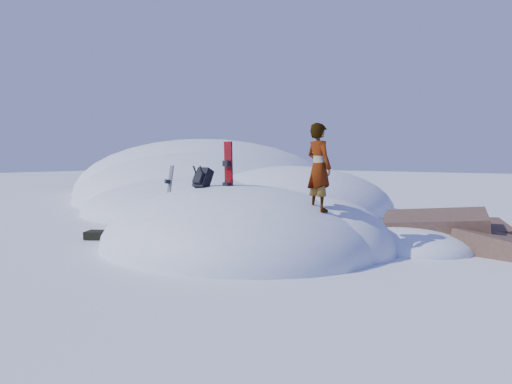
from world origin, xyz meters
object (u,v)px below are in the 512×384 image
Objects in this scene: snowboard_dark at (168,191)px; person at (319,167)px; snowboard_red at (228,177)px; backpack at (202,178)px.

person is (4.80, -0.15, 0.72)m from snowboard_dark.
person is (2.38, 0.15, 0.26)m from snowboard_red.
snowboard_dark is at bearing -170.75° from snowboard_red.
backpack is 0.32× the size of person.
snowboard_dark is 2.50× the size of backpack.
snowboard_dark is at bearing 17.78° from person.
snowboard_red is 0.61m from backpack.
backpack is at bearing 29.15° from person.
snowboard_dark is 0.79× the size of person.
snowboard_red is 1.18× the size of snowboard_dark.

